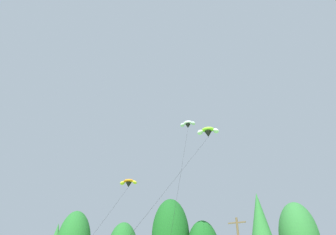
{
  "coord_description": "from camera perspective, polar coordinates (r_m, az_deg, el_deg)",
  "views": [
    {
      "loc": [
        11.2,
        3.41,
        2.03
      ],
      "look_at": [
        2.32,
        20.13,
        12.48
      ],
      "focal_mm": 33.26,
      "sensor_mm": 36.0,
      "label": 1
    }
  ],
  "objects": [
    {
      "name": "parafoil_kite_mid_lime_white",
      "position": [
        38.54,
        7.35,
        -2.64
      ],
      "size": [
        2.81,
        21.03,
        18.43
      ],
      "color": "#93D633"
    },
    {
      "name": "treeline_tree_f",
      "position": [
        44.74,
        16.76,
        -19.41
      ],
      "size": [
        4.6,
        4.6,
        13.64
      ],
      "color": "#472D19",
      "rests_on": "ground_plane"
    },
    {
      "name": "parafoil_kite_high_orange",
      "position": [
        36.59,
        -7.26,
        -11.81
      ],
      "size": [
        5.51,
        14.15,
        11.51
      ],
      "color": "orange"
    },
    {
      "name": "parafoil_kite_far_white",
      "position": [
        41.61,
        3.65,
        -1.3
      ],
      "size": [
        6.45,
        17.0,
        20.26
      ],
      "color": "white"
    }
  ]
}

